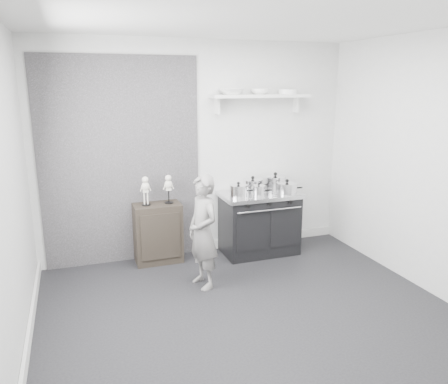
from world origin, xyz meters
The scene contains 16 objects.
ground centered at (0.00, 0.00, 0.00)m, with size 4.00×4.00×0.00m, color black.
room_shell centered at (-0.09, 0.15, 1.64)m, with size 4.02×3.62×2.71m.
wall_shelf centered at (0.80, 1.68, 2.01)m, with size 1.30×0.26×0.24m.
stove centered at (0.73, 1.48, 0.41)m, with size 1.01×0.63×0.81m.
side_cabinet centered at (-0.58, 1.61, 0.37)m, with size 0.57×0.33×0.74m, color black.
child centered at (-0.24, 0.77, 0.62)m, with size 0.46×0.30×1.25m, color slate.
pot_front_left centered at (0.40, 1.38, 0.89)m, with size 0.31×0.22×0.19m.
pot_back_left centered at (0.68, 1.60, 0.89)m, with size 0.34×0.26×0.20m.
pot_back_right centered at (1.01, 1.61, 0.90)m, with size 0.37×0.29×0.23m.
pot_front_right centered at (1.04, 1.33, 0.88)m, with size 0.36×0.27×0.19m.
pot_front_center centered at (0.66, 1.35, 0.88)m, with size 0.26×0.17×0.16m.
skeleton_full centered at (-0.71, 1.61, 0.95)m, with size 0.11×0.07×0.41m, color silver, non-canonical shape.
skeleton_torso centered at (-0.43, 1.61, 0.95)m, with size 0.11×0.07×0.41m, color silver, non-canonical shape.
bowl_large centered at (0.41, 1.67, 2.08)m, with size 0.30×0.30×0.07m, color white.
bowl_small centered at (0.79, 1.67, 2.07)m, with size 0.22×0.22×0.07m, color white.
plate_stack centered at (1.18, 1.67, 2.07)m, with size 0.24×0.24×0.06m, color white.
Camera 1 is at (-1.50, -3.49, 2.19)m, focal length 35.00 mm.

